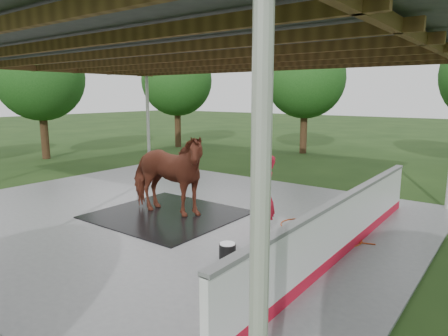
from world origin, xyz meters
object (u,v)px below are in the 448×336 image
Objects in this scene: handler at (265,196)px; wash_bucket at (227,251)px; horse at (166,174)px; dasher_board at (342,228)px.

handler is 1.62m from wash_bucket.
horse is 7.61× the size of wash_bucket.
wash_bucket is at bearing -19.95° from handler.
horse is 3.20m from wash_bucket.
handler is 5.55× the size of wash_bucket.
dasher_board is at bearing 40.77° from wash_bucket.
horse is 2.72m from handler.
horse is at bearing -178.32° from dasher_board.
dasher_board is at bearing -97.05° from horse.
dasher_board reaches higher than wash_bucket.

